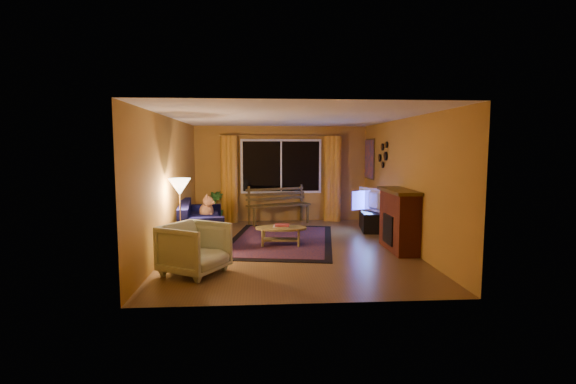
{
  "coord_description": "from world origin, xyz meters",
  "views": [
    {
      "loc": [
        -0.57,
        -7.98,
        1.92
      ],
      "look_at": [
        0.0,
        0.3,
        1.05
      ],
      "focal_mm": 26.0,
      "sensor_mm": 36.0,
      "label": 1
    }
  ],
  "objects": [
    {
      "name": "window",
      "position": [
        0.0,
        2.94,
        1.45
      ],
      "size": [
        2.0,
        0.02,
        1.3
      ],
      "primitive_type": "cube",
      "color": "black",
      "rests_on": "wall_back"
    },
    {
      "name": "coffee_table",
      "position": [
        -0.15,
        0.13,
        0.19
      ],
      "size": [
        1.12,
        1.12,
        0.37
      ],
      "primitive_type": "cylinder",
      "rotation": [
        0.0,
        0.0,
        -0.1
      ],
      "color": "olive",
      "rests_on": "ground"
    },
    {
      "name": "tv_console",
      "position": [
        2.0,
        1.57,
        0.22
      ],
      "size": [
        0.5,
        1.11,
        0.45
      ],
      "primitive_type": "cube",
      "rotation": [
        0.0,
        0.0,
        -0.14
      ],
      "color": "black",
      "rests_on": "ground"
    },
    {
      "name": "painting",
      "position": [
        2.22,
        2.45,
        1.65
      ],
      "size": [
        0.04,
        0.76,
        0.96
      ],
      "primitive_type": "cube",
      "color": "#CB521D",
      "rests_on": "wall_right"
    },
    {
      "name": "curtain_left",
      "position": [
        -1.35,
        2.88,
        1.12
      ],
      "size": [
        0.36,
        0.36,
        2.24
      ],
      "primitive_type": "cylinder",
      "color": "orange",
      "rests_on": "ground"
    },
    {
      "name": "curtain_right",
      "position": [
        1.35,
        2.88,
        1.12
      ],
      "size": [
        0.36,
        0.36,
        2.24
      ],
      "primitive_type": "cylinder",
      "color": "orange",
      "rests_on": "ground"
    },
    {
      "name": "bench",
      "position": [
        -0.09,
        2.5,
        0.24
      ],
      "size": [
        1.68,
        1.02,
        0.49
      ],
      "primitive_type": "cube",
      "rotation": [
        0.0,
        0.0,
        0.36
      ],
      "color": "#42310F",
      "rests_on": "ground"
    },
    {
      "name": "television",
      "position": [
        2.0,
        1.57,
        0.72
      ],
      "size": [
        0.52,
        0.91,
        0.55
      ],
      "primitive_type": "imported",
      "rotation": [
        0.0,
        0.0,
        2.01
      ],
      "color": "black",
      "rests_on": "tv_console"
    },
    {
      "name": "rug",
      "position": [
        -0.13,
        0.56,
        0.01
      ],
      "size": [
        2.6,
        3.61,
        0.02
      ],
      "primitive_type": "cube",
      "rotation": [
        0.0,
        0.0,
        -0.16
      ],
      "color": "maroon",
      "rests_on": "ground"
    },
    {
      "name": "potted_plant",
      "position": [
        -1.73,
        2.75,
        0.4
      ],
      "size": [
        0.6,
        0.6,
        0.81
      ],
      "primitive_type": "imported",
      "rotation": [
        0.0,
        0.0,
        -0.41
      ],
      "color": "#235B1E",
      "rests_on": "ground"
    },
    {
      "name": "floor",
      "position": [
        0.0,
        0.0,
        -0.01
      ],
      "size": [
        4.5,
        6.0,
        0.02
      ],
      "primitive_type": "cube",
      "color": "brown",
      "rests_on": "ground"
    },
    {
      "name": "floor_lamp",
      "position": [
        -2.0,
        -0.43,
        0.69
      ],
      "size": [
        0.25,
        0.25,
        1.37
      ],
      "primitive_type": "cylinder",
      "rotation": [
        0.0,
        0.0,
        -0.09
      ],
      "color": "#BF8C3F",
      "rests_on": "ground"
    },
    {
      "name": "mirror_cluster",
      "position": [
        2.21,
        1.3,
        1.8
      ],
      "size": [
        0.06,
        0.6,
        0.56
      ],
      "primitive_type": null,
      "color": "black",
      "rests_on": "wall_right"
    },
    {
      "name": "wall_right",
      "position": [
        2.26,
        0.0,
        1.25
      ],
      "size": [
        0.02,
        6.0,
        2.5
      ],
      "primitive_type": "cube",
      "color": "#B68230",
      "rests_on": "ground"
    },
    {
      "name": "wall_back",
      "position": [
        0.0,
        3.01,
        1.25
      ],
      "size": [
        4.5,
        0.02,
        2.5
      ],
      "primitive_type": "cube",
      "color": "#B68230",
      "rests_on": "ground"
    },
    {
      "name": "armchair",
      "position": [
        -1.57,
        -1.65,
        0.43
      ],
      "size": [
        1.11,
        1.13,
        0.87
      ],
      "primitive_type": "imported",
      "rotation": [
        0.0,
        0.0,
        1.03
      ],
      "color": "beige",
      "rests_on": "ground"
    },
    {
      "name": "dog",
      "position": [
        -1.72,
        1.05,
        0.63
      ],
      "size": [
        0.42,
        0.5,
        0.47
      ],
      "primitive_type": null,
      "rotation": [
        0.0,
        0.0,
        -0.28
      ],
      "color": "#9D623A",
      "rests_on": "sofa"
    },
    {
      "name": "wall_left",
      "position": [
        -2.26,
        0.0,
        1.25
      ],
      "size": [
        0.02,
        6.0,
        2.5
      ],
      "primitive_type": "cube",
      "color": "#B68230",
      "rests_on": "ground"
    },
    {
      "name": "curtain_rod",
      "position": [
        0.0,
        2.9,
        2.25
      ],
      "size": [
        3.2,
        0.03,
        0.03
      ],
      "primitive_type": "cylinder",
      "rotation": [
        0.0,
        1.57,
        0.0
      ],
      "color": "#BF8C3F",
      "rests_on": "wall_back"
    },
    {
      "name": "fireplace",
      "position": [
        2.05,
        -0.4,
        0.55
      ],
      "size": [
        0.4,
        1.2,
        1.1
      ],
      "primitive_type": "cube",
      "color": "maroon",
      "rests_on": "ground"
    },
    {
      "name": "sofa",
      "position": [
        -1.77,
        0.6,
        0.41
      ],
      "size": [
        1.11,
        2.1,
        0.81
      ],
      "primitive_type": "cube",
      "rotation": [
        0.0,
        0.0,
        0.13
      ],
      "color": "black",
      "rests_on": "ground"
    },
    {
      "name": "ceiling",
      "position": [
        0.0,
        0.0,
        2.51
      ],
      "size": [
        4.5,
        6.0,
        0.02
      ],
      "primitive_type": "cube",
      "color": "white",
      "rests_on": "ground"
    }
  ]
}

